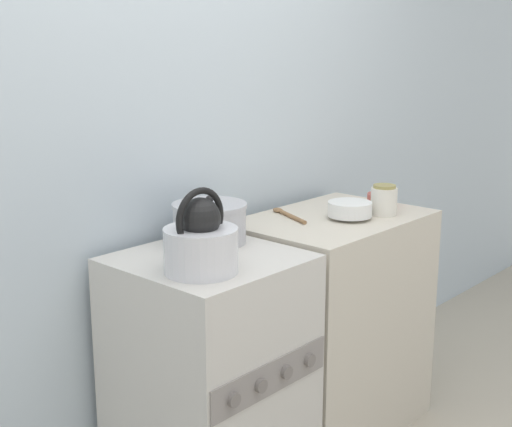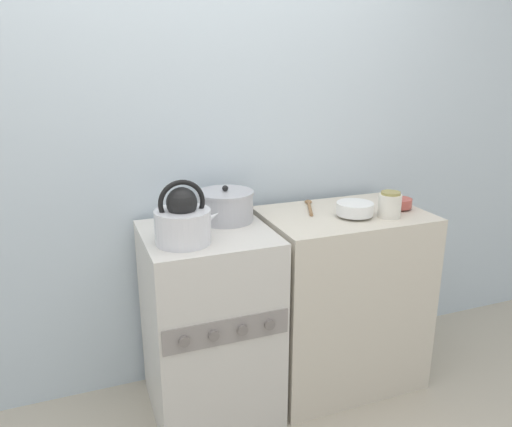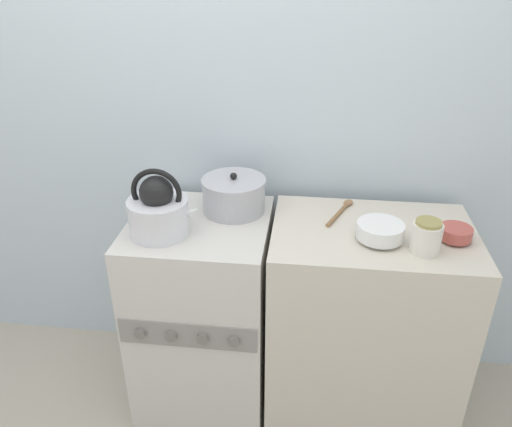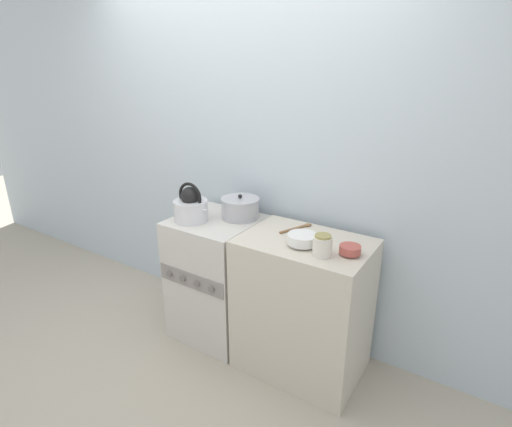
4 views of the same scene
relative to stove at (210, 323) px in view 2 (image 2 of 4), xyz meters
The scene contains 9 objects.
wall_back 0.88m from the stove, 90.00° to the left, with size 7.00×0.06×2.50m.
stove is the anchor object (origin of this frame).
counter 0.68m from the stove, ahead, with size 0.77×0.53×0.90m.
kettle 0.56m from the stove, 141.43° to the right, with size 0.28×0.23×0.26m.
cooking_pot 0.54m from the stove, 44.09° to the left, with size 0.26×0.26×0.17m.
enamel_bowl 0.85m from the stove, ahead, with size 0.17×0.17×0.07m.
small_ceramic_bowl 1.08m from the stove, ahead, with size 0.12×0.12×0.05m.
storage_jar 0.99m from the stove, ahead, with size 0.10×0.10×0.12m.
wooden_spoon 0.74m from the stove, 13.52° to the left, with size 0.12×0.24×0.02m.
Camera 2 is at (-0.53, -1.70, 1.60)m, focal length 35.00 mm.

